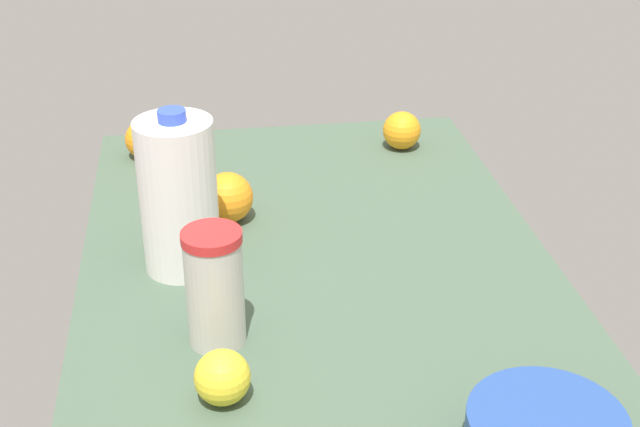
# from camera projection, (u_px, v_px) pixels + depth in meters

# --- Properties ---
(countertop) EXTENTS (1.20, 0.76, 0.03)m
(countertop) POSITION_uv_depth(u_px,v_px,m) (320.00, 277.00, 1.43)
(countertop) COLOR #435845
(countertop) RESTS_ON ground
(milk_jug) EXTENTS (0.12, 0.12, 0.27)m
(milk_jug) POSITION_uv_depth(u_px,v_px,m) (178.00, 196.00, 1.37)
(milk_jug) COLOR white
(milk_jug) RESTS_ON countertop
(tumbler_cup) EXTENTS (0.08, 0.08, 0.17)m
(tumbler_cup) POSITION_uv_depth(u_px,v_px,m) (215.00, 288.00, 1.21)
(tumbler_cup) COLOR beige
(tumbler_cup) RESTS_ON countertop
(orange_by_jug) EXTENTS (0.08, 0.08, 0.08)m
(orange_by_jug) POSITION_uv_depth(u_px,v_px,m) (402.00, 130.00, 1.82)
(orange_by_jug) COLOR orange
(orange_by_jug) RESTS_ON countertop
(lemon_near_front) EXTENTS (0.07, 0.07, 0.07)m
(lemon_near_front) POSITION_uv_depth(u_px,v_px,m) (222.00, 377.00, 1.12)
(lemon_near_front) COLOR yellow
(lemon_near_front) RESTS_ON countertop
(orange_far_back) EXTENTS (0.09, 0.09, 0.09)m
(orange_far_back) POSITION_uv_depth(u_px,v_px,m) (228.00, 197.00, 1.54)
(orange_far_back) COLOR orange
(orange_far_back) RESTS_ON countertop
(orange_loose) EXTENTS (0.08, 0.08, 0.08)m
(orange_loose) POSITION_uv_depth(u_px,v_px,m) (144.00, 139.00, 1.78)
(orange_loose) COLOR orange
(orange_loose) RESTS_ON countertop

